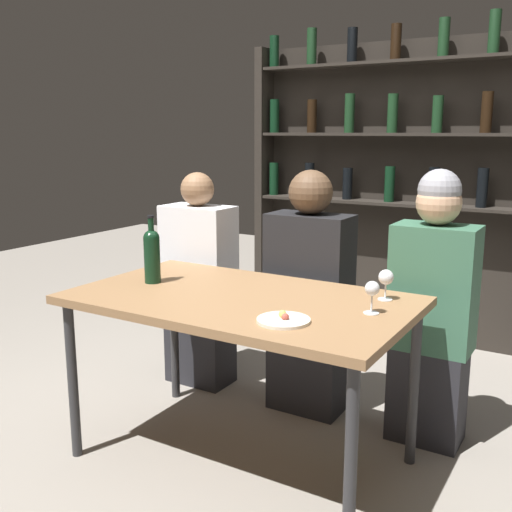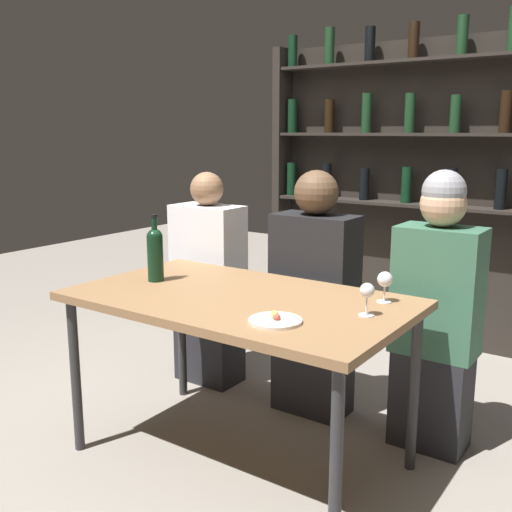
{
  "view_description": "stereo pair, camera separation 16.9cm",
  "coord_description": "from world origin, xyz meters",
  "px_view_note": "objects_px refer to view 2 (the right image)",
  "views": [
    {
      "loc": [
        1.3,
        -2.04,
        1.43
      ],
      "look_at": [
        0.0,
        0.12,
        0.9
      ],
      "focal_mm": 42.0,
      "sensor_mm": 36.0,
      "label": 1
    },
    {
      "loc": [
        1.44,
        -1.95,
        1.43
      ],
      "look_at": [
        0.0,
        0.12,
        0.9
      ],
      "focal_mm": 42.0,
      "sensor_mm": 36.0,
      "label": 2
    }
  ],
  "objects_px": {
    "wine_bottle": "(155,252)",
    "food_plate_0": "(275,320)",
    "seated_person_center": "(314,301)",
    "seated_person_left": "(209,286)",
    "wine_glass_0": "(367,292)",
    "seated_person_right": "(436,316)",
    "wine_glass_1": "(385,281)"
  },
  "relations": [
    {
      "from": "wine_bottle",
      "to": "seated_person_center",
      "type": "xyz_separation_m",
      "value": [
        0.5,
        0.61,
        -0.3
      ]
    },
    {
      "from": "wine_bottle",
      "to": "wine_glass_1",
      "type": "height_order",
      "value": "wine_bottle"
    },
    {
      "from": "seated_person_center",
      "to": "wine_bottle",
      "type": "bearing_deg",
      "value": -129.23
    },
    {
      "from": "wine_bottle",
      "to": "food_plate_0",
      "type": "xyz_separation_m",
      "value": [
        0.79,
        -0.2,
        -0.13
      ]
    },
    {
      "from": "wine_glass_1",
      "to": "seated_person_center",
      "type": "relative_size",
      "value": 0.1
    },
    {
      "from": "wine_glass_1",
      "to": "seated_person_left",
      "type": "distance_m",
      "value": 1.27
    },
    {
      "from": "wine_bottle",
      "to": "wine_glass_1",
      "type": "xyz_separation_m",
      "value": [
        1.01,
        0.27,
        -0.05
      ]
    },
    {
      "from": "wine_glass_0",
      "to": "seated_person_center",
      "type": "relative_size",
      "value": 0.1
    },
    {
      "from": "wine_glass_0",
      "to": "seated_person_center",
      "type": "height_order",
      "value": "seated_person_center"
    },
    {
      "from": "wine_glass_0",
      "to": "wine_bottle",
      "type": "bearing_deg",
      "value": -176.6
    },
    {
      "from": "wine_glass_1",
      "to": "food_plate_0",
      "type": "height_order",
      "value": "wine_glass_1"
    },
    {
      "from": "food_plate_0",
      "to": "seated_person_right",
      "type": "xyz_separation_m",
      "value": [
        0.33,
        0.81,
        -0.14
      ]
    },
    {
      "from": "wine_glass_0",
      "to": "seated_person_left",
      "type": "height_order",
      "value": "seated_person_left"
    },
    {
      "from": "seated_person_left",
      "to": "seated_person_center",
      "type": "relative_size",
      "value": 0.97
    },
    {
      "from": "wine_glass_1",
      "to": "seated_person_left",
      "type": "xyz_separation_m",
      "value": [
        -1.2,
        0.34,
        -0.27
      ]
    },
    {
      "from": "seated_person_left",
      "to": "seated_person_center",
      "type": "distance_m",
      "value": 0.69
    },
    {
      "from": "wine_bottle",
      "to": "seated_person_center",
      "type": "height_order",
      "value": "seated_person_center"
    },
    {
      "from": "wine_glass_0",
      "to": "food_plate_0",
      "type": "relative_size",
      "value": 0.64
    },
    {
      "from": "wine_bottle",
      "to": "seated_person_left",
      "type": "bearing_deg",
      "value": 107.27
    },
    {
      "from": "wine_glass_1",
      "to": "food_plate_0",
      "type": "relative_size",
      "value": 0.65
    },
    {
      "from": "wine_glass_0",
      "to": "seated_person_right",
      "type": "distance_m",
      "value": 0.6
    },
    {
      "from": "food_plate_0",
      "to": "seated_person_center",
      "type": "relative_size",
      "value": 0.16
    },
    {
      "from": "food_plate_0",
      "to": "seated_person_left",
      "type": "bearing_deg",
      "value": 140.39
    },
    {
      "from": "wine_glass_0",
      "to": "seated_person_right",
      "type": "height_order",
      "value": "seated_person_right"
    },
    {
      "from": "seated_person_left",
      "to": "seated_person_right",
      "type": "height_order",
      "value": "seated_person_right"
    },
    {
      "from": "food_plate_0",
      "to": "seated_person_left",
      "type": "distance_m",
      "value": 1.28
    },
    {
      "from": "wine_glass_1",
      "to": "food_plate_0",
      "type": "distance_m",
      "value": 0.52
    },
    {
      "from": "food_plate_0",
      "to": "wine_bottle",
      "type": "bearing_deg",
      "value": 165.79
    },
    {
      "from": "wine_glass_0",
      "to": "seated_person_right",
      "type": "xyz_separation_m",
      "value": [
        0.09,
        0.55,
        -0.22
      ]
    },
    {
      "from": "seated_person_right",
      "to": "seated_person_center",
      "type": "bearing_deg",
      "value": 180.0
    },
    {
      "from": "food_plate_0",
      "to": "seated_person_center",
      "type": "height_order",
      "value": "seated_person_center"
    },
    {
      "from": "wine_bottle",
      "to": "wine_glass_1",
      "type": "bearing_deg",
      "value": 14.97
    }
  ]
}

